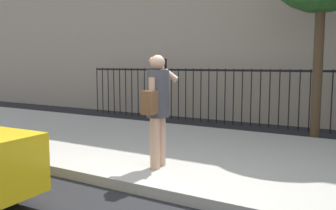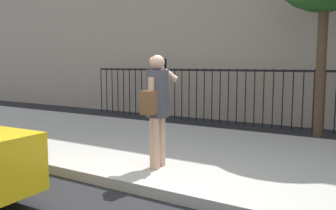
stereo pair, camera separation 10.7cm
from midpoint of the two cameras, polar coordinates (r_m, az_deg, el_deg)
ground_plane at (r=4.84m, az=-5.36°, el=-14.27°), size 60.00×60.00×0.00m
sidewalk at (r=6.64m, az=5.98°, el=-7.82°), size 28.00×4.40×0.15m
iron_fence at (r=9.94m, az=15.02°, el=2.30°), size 12.03×0.04×1.60m
pedestrian_on_phone at (r=5.32m, az=-2.34°, el=0.33°), size 0.50×0.68×1.71m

